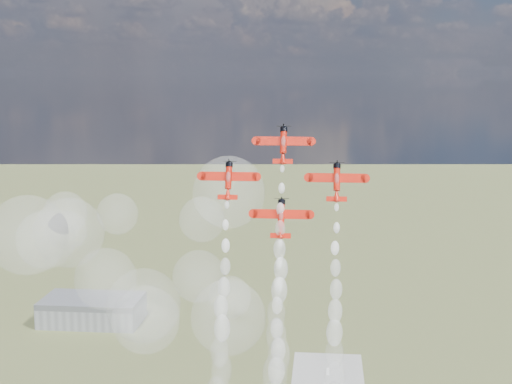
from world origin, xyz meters
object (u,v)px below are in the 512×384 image
object	(u,v)px
plane_right	(337,181)
hangar	(92,310)
plane_slot	(281,218)
plane_lead	(283,144)
plane_left	(228,180)

from	to	relation	value
plane_right	hangar	bearing A→B (deg)	123.73
hangar	plane_slot	xyz separation A→B (m)	(107.79, -183.28, 87.61)
plane_lead	plane_left	xyz separation A→B (m)	(-12.32, -3.41, -7.92)
plane_left	plane_right	bearing A→B (deg)	0.00
hangar	plane_slot	world-z (taller)	plane_slot
hangar	plane_left	bearing A→B (deg)	-62.04
plane_lead	plane_slot	xyz separation A→B (m)	(0.00, -6.82, -15.83)
plane_slot	plane_right	bearing A→B (deg)	15.48
hangar	plane_left	world-z (taller)	plane_left
plane_right	plane_lead	bearing A→B (deg)	164.52
hangar	plane_right	xyz separation A→B (m)	(120.11, -179.87, 95.53)
plane_lead	plane_slot	size ratio (longest dim) A/B	1.00
plane_left	plane_right	world-z (taller)	same
plane_right	plane_left	bearing A→B (deg)	180.00
plane_lead	plane_left	size ratio (longest dim) A/B	1.00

